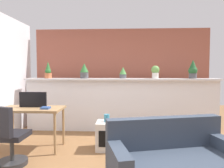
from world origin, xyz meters
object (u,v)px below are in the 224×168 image
potted_plant_4 (193,70)px  tv_monitor (33,100)px  potted_plant_2 (123,73)px  vase_on_shelf (107,118)px  potted_plant_3 (155,71)px  potted_plant_1 (84,71)px  side_cube_shelf (108,136)px  book_on_desk (46,108)px  desk (32,112)px  potted_plant_0 (48,71)px  office_chair (8,141)px  couch (173,164)px

potted_plant_4 → tv_monitor: 3.45m
potted_plant_4 → potted_plant_2: bearing=178.1°
tv_monitor → vase_on_shelf: 1.40m
potted_plant_3 → vase_on_shelf: potted_plant_3 is taller
potted_plant_1 → side_cube_shelf: (0.62, -1.10, -1.17)m
tv_monitor → book_on_desk: (0.30, -0.18, -0.12)m
potted_plant_2 → vase_on_shelf: size_ratio=1.96×
desk → potted_plant_4: bearing=19.9°
potted_plant_1 → potted_plant_0: bearing=-179.7°
office_chair → side_cube_shelf: bearing=28.4°
potted_plant_0 → couch: 3.47m
potted_plant_1 → book_on_desk: 1.48m
potted_plant_3 → vase_on_shelf: 1.75m
potted_plant_3 → office_chair: size_ratio=0.32×
book_on_desk → potted_plant_3: bearing=31.7°
potted_plant_4 → vase_on_shelf: potted_plant_4 is taller
tv_monitor → potted_plant_1: bearing=54.8°
potted_plant_0 → tv_monitor: potted_plant_0 is taller
couch → office_chair: bearing=169.7°
potted_plant_0 → book_on_desk: (0.40, -1.24, -0.65)m
potted_plant_0 → vase_on_shelf: 2.01m
potted_plant_0 → side_cube_shelf: size_ratio=0.78×
office_chair → vase_on_shelf: office_chair is taller
book_on_desk → tv_monitor: bearing=149.6°
potted_plant_2 → tv_monitor: (-1.65, -1.14, -0.49)m
side_cube_shelf → book_on_desk: (-1.08, -0.14, 0.52)m
side_cube_shelf → desk: bearing=-178.1°
potted_plant_2 → side_cube_shelf: potted_plant_2 is taller
tv_monitor → office_chair: 0.94m
potted_plant_1 → book_on_desk: (-0.45, -1.25, -0.65)m
potted_plant_2 → potted_plant_3: size_ratio=0.90×
potted_plant_4 → vase_on_shelf: size_ratio=3.16×
couch → tv_monitor: bearing=151.8°
side_cube_shelf → couch: bearing=-53.1°
vase_on_shelf → potted_plant_2: bearing=76.1°
potted_plant_0 → potted_plant_2: bearing=2.3°
book_on_desk → desk: bearing=161.6°
potted_plant_0 → potted_plant_2: 1.75m
desk → couch: size_ratio=0.65×
office_chair → potted_plant_4: bearing=30.0°
potted_plant_2 → desk: 2.16m
potted_plant_1 → potted_plant_3: (1.64, 0.04, -0.02)m
tv_monitor → vase_on_shelf: tv_monitor is taller
potted_plant_0 → potted_plant_3: bearing=1.0°
desk → potted_plant_2: bearing=36.6°
office_chair → vase_on_shelf: (1.39, 0.77, 0.18)m
desk → book_on_desk: (0.29, -0.10, 0.10)m
potted_plant_0 → office_chair: potted_plant_0 is taller
office_chair → book_on_desk: bearing=61.9°
potted_plant_3 → book_on_desk: 2.54m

